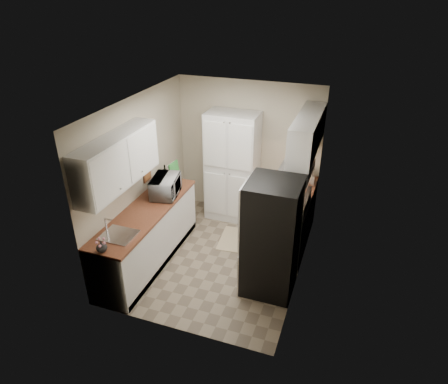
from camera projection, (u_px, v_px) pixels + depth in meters
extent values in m
plane|color=#7A6B56|center=(218.00, 257.00, 6.46)|extent=(3.20, 3.20, 0.00)
cube|color=beige|center=(248.00, 150.00, 7.21)|extent=(2.60, 0.04, 2.50)
cube|color=beige|center=(168.00, 249.00, 4.54)|extent=(2.60, 0.04, 2.50)
cube|color=beige|center=(140.00, 175.00, 6.26)|extent=(0.04, 3.20, 2.50)
cube|color=beige|center=(306.00, 203.00, 5.49)|extent=(0.04, 3.20, 2.50)
cube|color=silver|center=(216.00, 104.00, 5.29)|extent=(2.60, 3.20, 0.04)
cube|color=silver|center=(118.00, 161.00, 5.31)|extent=(0.33, 1.60, 0.70)
cube|color=silver|center=(307.00, 138.00, 5.92)|extent=(0.33, 1.55, 0.58)
cube|color=#99999E|center=(296.00, 171.00, 5.76)|extent=(0.45, 0.76, 0.13)
cube|color=#B7B7BC|center=(119.00, 235.00, 5.36)|extent=(0.45, 0.40, 0.02)
cube|color=brown|center=(147.00, 175.00, 6.45)|extent=(0.02, 0.22, 0.22)
cube|color=silver|center=(232.00, 167.00, 7.14)|extent=(0.90, 0.55, 2.00)
cube|color=silver|center=(148.00, 237.00, 6.18)|extent=(0.60, 2.30, 0.88)
cube|color=brown|center=(145.00, 211.00, 5.97)|extent=(0.63, 2.33, 0.04)
cube|color=silver|center=(294.00, 209.00, 6.95)|extent=(0.60, 0.80, 0.88)
cube|color=brown|center=(297.00, 185.00, 6.74)|extent=(0.63, 0.83, 0.04)
cube|color=#B7B7BC|center=(284.00, 232.00, 6.29)|extent=(0.64, 0.76, 0.90)
cube|color=black|center=(286.00, 206.00, 6.07)|extent=(0.66, 0.78, 0.03)
cube|color=black|center=(306.00, 203.00, 5.93)|extent=(0.06, 0.76, 0.22)
cube|color=tan|center=(259.00, 227.00, 6.23)|extent=(0.01, 0.16, 0.42)
cube|color=#F1E9C5|center=(263.00, 219.00, 6.43)|extent=(0.01, 0.16, 0.42)
cube|color=#B7B7BC|center=(271.00, 238.00, 5.44)|extent=(0.70, 0.72, 1.70)
imported|color=#B4B4B9|center=(166.00, 186.00, 6.30)|extent=(0.49, 0.63, 0.31)
cylinder|color=black|center=(165.00, 174.00, 6.74)|extent=(0.07, 0.07, 0.28)
imported|color=white|center=(101.00, 246.00, 5.02)|extent=(0.15, 0.15, 0.14)
cube|color=green|center=(175.00, 171.00, 6.78)|extent=(0.04, 0.27, 0.33)
cube|color=#ADAEB3|center=(304.00, 178.00, 6.72)|extent=(0.37, 0.40, 0.19)
cube|color=tan|center=(234.00, 239.00, 6.89)|extent=(0.53, 0.77, 0.01)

